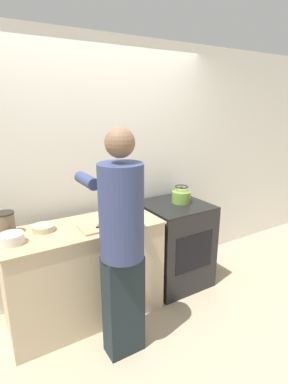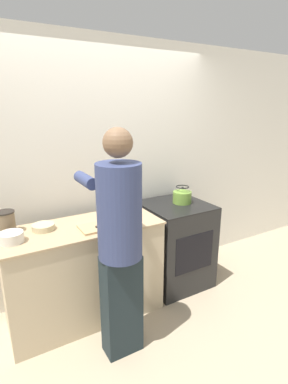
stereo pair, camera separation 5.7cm
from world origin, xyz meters
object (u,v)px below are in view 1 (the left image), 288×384
object	(u,v)px
bowl_prep	(12,239)
canister_jar	(5,223)
person	(121,239)
knife	(108,225)
cutting_board	(102,227)
kettle	(181,196)
oven	(174,243)

from	to	relation	value
bowl_prep	canister_jar	bearing A→B (deg)	92.83
person	knife	bearing A→B (deg)	79.53
cutting_board	canister_jar	world-z (taller)	canister_jar
cutting_board	person	bearing A→B (deg)	-93.96
bowl_prep	person	bearing A→B (deg)	-36.26
person	kettle	bearing A→B (deg)	30.35
cutting_board	knife	xyz separation A→B (m)	(0.04, -0.03, 0.01)
oven	canister_jar	bearing A→B (deg)	175.86
kettle	bowl_prep	distance (m)	1.73
bowl_prep	canister_jar	distance (m)	0.22
kettle	canister_jar	size ratio (longest dim) A/B	1.06
person	knife	distance (m)	0.41
person	bowl_prep	world-z (taller)	person
bowl_prep	kettle	bearing A→B (deg)	3.47
oven	person	xyz separation A→B (m)	(-0.96, -0.60, 0.52)
bowl_prep	oven	bearing A→B (deg)	3.35
oven	kettle	world-z (taller)	kettle
oven	knife	distance (m)	1.02
oven	canister_jar	distance (m)	1.75
person	bowl_prep	size ratio (longest dim) A/B	9.84
oven	canister_jar	size ratio (longest dim) A/B	4.88
canister_jar	oven	bearing A→B (deg)	-4.14
kettle	bowl_prep	world-z (taller)	kettle
knife	bowl_prep	size ratio (longest dim) A/B	1.23
knife	person	bearing A→B (deg)	-95.69
cutting_board	canister_jar	distance (m)	0.79
person	bowl_prep	bearing A→B (deg)	143.74
kettle	oven	bearing A→B (deg)	-174.14
cutting_board	bowl_prep	world-z (taller)	bowl_prep
oven	kettle	bearing A→B (deg)	5.86
oven	person	bearing A→B (deg)	-147.90
person	canister_jar	size ratio (longest dim) A/B	9.50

